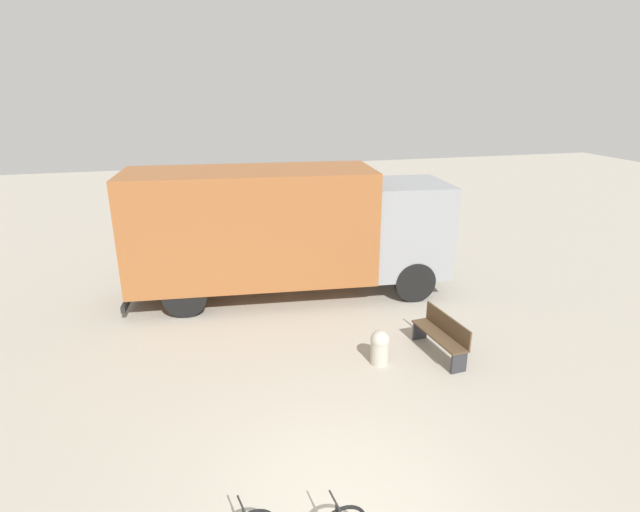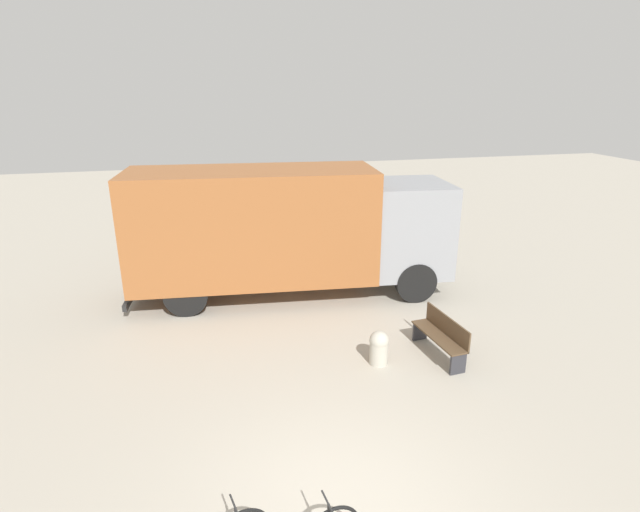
{
  "view_description": "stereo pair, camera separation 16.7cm",
  "coord_description": "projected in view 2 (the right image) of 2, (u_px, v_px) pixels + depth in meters",
  "views": [
    {
      "loc": [
        -1.61,
        -4.9,
        5.37
      ],
      "look_at": [
        0.99,
        5.06,
        1.81
      ],
      "focal_mm": 28.0,
      "sensor_mm": 36.0,
      "label": 1
    },
    {
      "loc": [
        -1.44,
        -4.94,
        5.37
      ],
      "look_at": [
        0.99,
        5.06,
        1.81
      ],
      "focal_mm": 28.0,
      "sensor_mm": 36.0,
      "label": 2
    }
  ],
  "objects": [
    {
      "name": "park_bench",
      "position": [
        442.0,
        335.0,
        10.28
      ],
      "size": [
        0.55,
        1.59,
        0.87
      ],
      "rotation": [
        0.0,
        0.0,
        1.67
      ],
      "color": "brown",
      "rests_on": "ground"
    },
    {
      "name": "delivery_truck",
      "position": [
        287.0,
        227.0,
        12.87
      ],
      "size": [
        8.45,
        2.94,
        3.37
      ],
      "rotation": [
        0.0,
        0.0,
        -0.1
      ],
      "color": "#99592D",
      "rests_on": "ground"
    },
    {
      "name": "ground_plane",
      "position": [
        338.0,
        511.0,
        6.62
      ],
      "size": [
        60.0,
        60.0,
        0.0
      ],
      "primitive_type": "plane",
      "color": "#A8A091"
    },
    {
      "name": "bollard_near_bench",
      "position": [
        379.0,
        347.0,
        10.0
      ],
      "size": [
        0.39,
        0.39,
        0.72
      ],
      "color": "#B2AD9E",
      "rests_on": "ground"
    }
  ]
}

